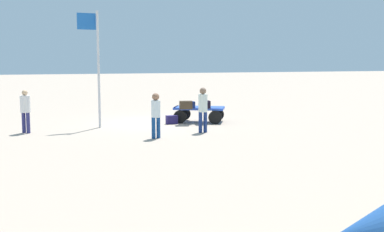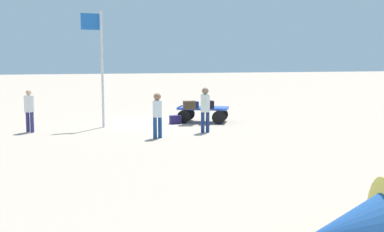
{
  "view_description": "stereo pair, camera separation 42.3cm",
  "coord_description": "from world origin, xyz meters",
  "px_view_note": "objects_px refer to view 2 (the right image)",
  "views": [
    {
      "loc": [
        4.04,
        20.13,
        2.9
      ],
      "look_at": [
        0.03,
        6.0,
        1.03
      ],
      "focal_mm": 43.89,
      "sensor_mm": 36.0,
      "label": 1
    },
    {
      "loc": [
        3.63,
        20.24,
        2.9
      ],
      "look_at": [
        0.03,
        6.0,
        1.03
      ],
      "focal_mm": 43.89,
      "sensor_mm": 36.0,
      "label": 2
    }
  ],
  "objects_px": {
    "worker_lead": "(205,106)",
    "flagpole": "(99,59)",
    "suitcase_tan": "(175,120)",
    "suitcase_grey": "(189,105)",
    "worker_trailing": "(157,112)",
    "suitcase_maroon": "(192,105)",
    "worker_supervisor": "(29,107)",
    "suitcase_navy": "(208,105)",
    "luggage_cart": "(203,111)"
  },
  "relations": [
    {
      "from": "suitcase_tan",
      "to": "worker_trailing",
      "type": "relative_size",
      "value": 0.31
    },
    {
      "from": "suitcase_maroon",
      "to": "suitcase_tan",
      "type": "bearing_deg",
      "value": -10.99
    },
    {
      "from": "suitcase_grey",
      "to": "suitcase_tan",
      "type": "xyz_separation_m",
      "value": [
        0.52,
        -0.4,
        -0.67
      ]
    },
    {
      "from": "suitcase_navy",
      "to": "worker_supervisor",
      "type": "relative_size",
      "value": 0.3
    },
    {
      "from": "suitcase_grey",
      "to": "suitcase_navy",
      "type": "height_order",
      "value": "suitcase_grey"
    },
    {
      "from": "suitcase_maroon",
      "to": "worker_supervisor",
      "type": "height_order",
      "value": "worker_supervisor"
    },
    {
      "from": "suitcase_maroon",
      "to": "worker_trailing",
      "type": "xyz_separation_m",
      "value": [
        2.09,
        3.22,
        0.12
      ]
    },
    {
      "from": "suitcase_tan",
      "to": "worker_supervisor",
      "type": "xyz_separation_m",
      "value": [
        5.91,
        0.87,
        0.79
      ]
    },
    {
      "from": "flagpole",
      "to": "suitcase_maroon",
      "type": "bearing_deg",
      "value": -179.13
    },
    {
      "from": "luggage_cart",
      "to": "worker_trailing",
      "type": "bearing_deg",
      "value": 53.4
    },
    {
      "from": "suitcase_tan",
      "to": "suitcase_maroon",
      "type": "bearing_deg",
      "value": 169.01
    },
    {
      "from": "suitcase_tan",
      "to": "worker_trailing",
      "type": "xyz_separation_m",
      "value": [
        1.38,
        3.36,
        0.76
      ]
    },
    {
      "from": "luggage_cart",
      "to": "suitcase_maroon",
      "type": "distance_m",
      "value": 0.76
    },
    {
      "from": "worker_lead",
      "to": "flagpole",
      "type": "height_order",
      "value": "flagpole"
    },
    {
      "from": "suitcase_navy",
      "to": "worker_trailing",
      "type": "bearing_deg",
      "value": 47.53
    },
    {
      "from": "suitcase_tan",
      "to": "worker_lead",
      "type": "relative_size",
      "value": 0.29
    },
    {
      "from": "worker_lead",
      "to": "suitcase_maroon",
      "type": "bearing_deg",
      "value": -92.52
    },
    {
      "from": "luggage_cart",
      "to": "worker_trailing",
      "type": "distance_m",
      "value": 4.49
    },
    {
      "from": "suitcase_grey",
      "to": "worker_trailing",
      "type": "xyz_separation_m",
      "value": [
        1.9,
        2.96,
        0.1
      ]
    },
    {
      "from": "worker_lead",
      "to": "worker_trailing",
      "type": "bearing_deg",
      "value": 21.3
    },
    {
      "from": "suitcase_navy",
      "to": "worker_trailing",
      "type": "xyz_separation_m",
      "value": [
        2.76,
        3.01,
        0.11
      ]
    },
    {
      "from": "worker_trailing",
      "to": "worker_supervisor",
      "type": "bearing_deg",
      "value": -28.79
    },
    {
      "from": "suitcase_navy",
      "to": "suitcase_maroon",
      "type": "relative_size",
      "value": 0.98
    },
    {
      "from": "suitcase_tan",
      "to": "worker_lead",
      "type": "distance_m",
      "value": 2.78
    },
    {
      "from": "luggage_cart",
      "to": "suitcase_maroon",
      "type": "height_order",
      "value": "suitcase_maroon"
    },
    {
      "from": "suitcase_grey",
      "to": "worker_trailing",
      "type": "height_order",
      "value": "worker_trailing"
    },
    {
      "from": "suitcase_grey",
      "to": "suitcase_tan",
      "type": "distance_m",
      "value": 0.94
    },
    {
      "from": "suitcase_grey",
      "to": "suitcase_maroon",
      "type": "distance_m",
      "value": 0.33
    },
    {
      "from": "worker_lead",
      "to": "worker_trailing",
      "type": "relative_size",
      "value": 1.07
    },
    {
      "from": "worker_trailing",
      "to": "worker_lead",
      "type": "bearing_deg",
      "value": -158.7
    },
    {
      "from": "suitcase_grey",
      "to": "flagpole",
      "type": "bearing_deg",
      "value": -3.13
    },
    {
      "from": "suitcase_grey",
      "to": "suitcase_tan",
      "type": "bearing_deg",
      "value": -37.59
    },
    {
      "from": "suitcase_navy",
      "to": "flagpole",
      "type": "height_order",
      "value": "flagpole"
    },
    {
      "from": "worker_supervisor",
      "to": "flagpole",
      "type": "bearing_deg",
      "value": -166.18
    },
    {
      "from": "suitcase_grey",
      "to": "suitcase_maroon",
      "type": "bearing_deg",
      "value": -126.75
    },
    {
      "from": "worker_supervisor",
      "to": "flagpole",
      "type": "xyz_separation_m",
      "value": [
        -2.72,
        -0.67,
        1.84
      ]
    },
    {
      "from": "suitcase_maroon",
      "to": "suitcase_tan",
      "type": "relative_size",
      "value": 1.01
    },
    {
      "from": "suitcase_maroon",
      "to": "worker_supervisor",
      "type": "xyz_separation_m",
      "value": [
        6.62,
        0.73,
        0.15
      ]
    },
    {
      "from": "suitcase_navy",
      "to": "suitcase_tan",
      "type": "distance_m",
      "value": 1.56
    },
    {
      "from": "suitcase_navy",
      "to": "suitcase_maroon",
      "type": "distance_m",
      "value": 0.69
    },
    {
      "from": "suitcase_maroon",
      "to": "flagpole",
      "type": "height_order",
      "value": "flagpole"
    },
    {
      "from": "worker_lead",
      "to": "suitcase_navy",
      "type": "bearing_deg",
      "value": -108.99
    },
    {
      "from": "suitcase_grey",
      "to": "worker_lead",
      "type": "distance_m",
      "value": 2.19
    },
    {
      "from": "worker_trailing",
      "to": "flagpole",
      "type": "xyz_separation_m",
      "value": [
        1.81,
        -3.16,
        1.87
      ]
    },
    {
      "from": "flagpole",
      "to": "suitcase_navy",
      "type": "bearing_deg",
      "value": 178.17
    },
    {
      "from": "worker_trailing",
      "to": "suitcase_maroon",
      "type": "bearing_deg",
      "value": -123.06
    },
    {
      "from": "luggage_cart",
      "to": "worker_trailing",
      "type": "xyz_separation_m",
      "value": [
        2.67,
        3.59,
        0.45
      ]
    },
    {
      "from": "worker_lead",
      "to": "worker_trailing",
      "type": "height_order",
      "value": "worker_lead"
    },
    {
      "from": "suitcase_tan",
      "to": "worker_supervisor",
      "type": "bearing_deg",
      "value": 8.36
    },
    {
      "from": "suitcase_navy",
      "to": "worker_lead",
      "type": "height_order",
      "value": "worker_lead"
    }
  ]
}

